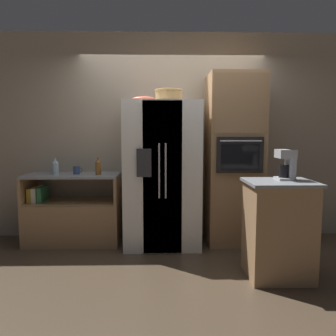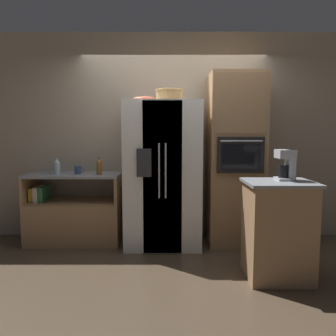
{
  "view_description": "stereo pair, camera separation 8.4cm",
  "coord_description": "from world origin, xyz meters",
  "px_view_note": "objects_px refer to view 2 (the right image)",
  "views": [
    {
      "loc": [
        -0.16,
        -4.11,
        1.44
      ],
      "look_at": [
        -0.07,
        -0.03,
        1.01
      ],
      "focal_mm": 35.0,
      "sensor_mm": 36.0,
      "label": 1
    },
    {
      "loc": [
        -0.08,
        -4.11,
        1.44
      ],
      "look_at": [
        -0.07,
        -0.03,
        1.01
      ],
      "focal_mm": 35.0,
      "sensor_mm": 36.0,
      "label": 2
    }
  ],
  "objects_px": {
    "wicker_basket": "(169,95)",
    "mug": "(77,170)",
    "refrigerator": "(162,174)",
    "bottle_short": "(99,167)",
    "coffee_maker": "(286,164)",
    "bottle_tall": "(56,166)",
    "fruit_bowl": "(144,99)",
    "wall_oven": "(234,160)"
  },
  "relations": [
    {
      "from": "refrigerator",
      "to": "fruit_bowl",
      "type": "bearing_deg",
      "value": 169.09
    },
    {
      "from": "wicker_basket",
      "to": "mug",
      "type": "bearing_deg",
      "value": 172.61
    },
    {
      "from": "bottle_tall",
      "to": "fruit_bowl",
      "type": "bearing_deg",
      "value": -2.52
    },
    {
      "from": "wicker_basket",
      "to": "bottle_short",
      "type": "height_order",
      "value": "wicker_basket"
    },
    {
      "from": "fruit_bowl",
      "to": "bottle_tall",
      "type": "relative_size",
      "value": 1.43
    },
    {
      "from": "bottle_tall",
      "to": "wicker_basket",
      "type": "bearing_deg",
      "value": -6.7
    },
    {
      "from": "wall_oven",
      "to": "fruit_bowl",
      "type": "bearing_deg",
      "value": -178.95
    },
    {
      "from": "fruit_bowl",
      "to": "coffee_maker",
      "type": "relative_size",
      "value": 0.98
    },
    {
      "from": "wall_oven",
      "to": "bottle_short",
      "type": "bearing_deg",
      "value": -178.99
    },
    {
      "from": "fruit_bowl",
      "to": "bottle_short",
      "type": "relative_size",
      "value": 1.34
    },
    {
      "from": "bottle_short",
      "to": "coffee_maker",
      "type": "xyz_separation_m",
      "value": [
        2.07,
        -0.97,
        0.13
      ]
    },
    {
      "from": "mug",
      "to": "bottle_short",
      "type": "bearing_deg",
      "value": -8.34
    },
    {
      "from": "wicker_basket",
      "to": "fruit_bowl",
      "type": "xyz_separation_m",
      "value": [
        -0.31,
        0.12,
        -0.04
      ]
    },
    {
      "from": "bottle_short",
      "to": "mug",
      "type": "distance_m",
      "value": 0.3
    },
    {
      "from": "refrigerator",
      "to": "wall_oven",
      "type": "bearing_deg",
      "value": 4.05
    },
    {
      "from": "refrigerator",
      "to": "mug",
      "type": "distance_m",
      "value": 1.12
    },
    {
      "from": "coffee_maker",
      "to": "mug",
      "type": "bearing_deg",
      "value": 156.86
    },
    {
      "from": "fruit_bowl",
      "to": "coffee_maker",
      "type": "xyz_separation_m",
      "value": [
        1.48,
        -0.98,
        -0.73
      ]
    },
    {
      "from": "bottle_short",
      "to": "coffee_maker",
      "type": "relative_size",
      "value": 0.73
    },
    {
      "from": "bottle_short",
      "to": "mug",
      "type": "height_order",
      "value": "bottle_short"
    },
    {
      "from": "wicker_basket",
      "to": "mug",
      "type": "height_order",
      "value": "wicker_basket"
    },
    {
      "from": "wall_oven",
      "to": "bottle_short",
      "type": "height_order",
      "value": "wall_oven"
    },
    {
      "from": "bottle_short",
      "to": "mug",
      "type": "bearing_deg",
      "value": 171.66
    },
    {
      "from": "wall_oven",
      "to": "bottle_short",
      "type": "distance_m",
      "value": 1.76
    },
    {
      "from": "wicker_basket",
      "to": "bottle_short",
      "type": "xyz_separation_m",
      "value": [
        -0.9,
        0.11,
        -0.9
      ]
    },
    {
      "from": "wall_oven",
      "to": "bottle_short",
      "type": "relative_size",
      "value": 9.81
    },
    {
      "from": "bottle_tall",
      "to": "coffee_maker",
      "type": "distance_m",
      "value": 2.83
    },
    {
      "from": "wicker_basket",
      "to": "bottle_tall",
      "type": "height_order",
      "value": "wicker_basket"
    },
    {
      "from": "fruit_bowl",
      "to": "bottle_tall",
      "type": "distance_m",
      "value": 1.44
    },
    {
      "from": "wicker_basket",
      "to": "mug",
      "type": "relative_size",
      "value": 2.83
    },
    {
      "from": "refrigerator",
      "to": "coffee_maker",
      "type": "bearing_deg",
      "value": -36.73
    },
    {
      "from": "refrigerator",
      "to": "mug",
      "type": "relative_size",
      "value": 15.12
    },
    {
      "from": "bottle_tall",
      "to": "bottle_short",
      "type": "xyz_separation_m",
      "value": [
        0.57,
        -0.06,
        0.0
      ]
    },
    {
      "from": "wall_oven",
      "to": "bottle_tall",
      "type": "height_order",
      "value": "wall_oven"
    },
    {
      "from": "bottle_short",
      "to": "bottle_tall",
      "type": "bearing_deg",
      "value": 173.91
    },
    {
      "from": "wicker_basket",
      "to": "bottle_tall",
      "type": "bearing_deg",
      "value": 173.3
    },
    {
      "from": "wall_oven",
      "to": "bottle_tall",
      "type": "bearing_deg",
      "value": 179.27
    },
    {
      "from": "refrigerator",
      "to": "coffee_maker",
      "type": "xyz_separation_m",
      "value": [
        1.25,
        -0.93,
        0.23
      ]
    },
    {
      "from": "refrigerator",
      "to": "bottle_short",
      "type": "height_order",
      "value": "refrigerator"
    },
    {
      "from": "wicker_basket",
      "to": "fruit_bowl",
      "type": "distance_m",
      "value": 0.34
    },
    {
      "from": "refrigerator",
      "to": "fruit_bowl",
      "type": "height_order",
      "value": "fruit_bowl"
    },
    {
      "from": "coffee_maker",
      "to": "bottle_tall",
      "type": "bearing_deg",
      "value": 158.74
    }
  ]
}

